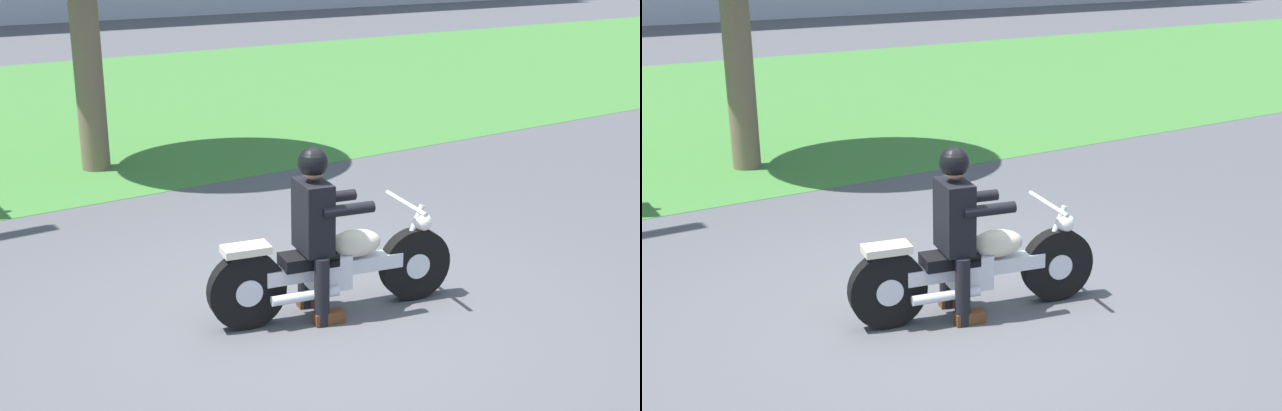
# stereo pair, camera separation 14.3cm
# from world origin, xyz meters

# --- Properties ---
(ground) EXTENTS (120.00, 120.00, 0.00)m
(ground) POSITION_xyz_m (0.00, 0.00, 0.00)
(ground) COLOR #4C4C51
(grass_verge) EXTENTS (60.00, 12.00, 0.01)m
(grass_verge) POSITION_xyz_m (0.00, 9.87, 0.00)
(grass_verge) COLOR #3D7533
(grass_verge) RESTS_ON ground
(motorcycle_lead) EXTENTS (2.05, 0.74, 0.86)m
(motorcycle_lead) POSITION_xyz_m (0.21, 0.00, 0.38)
(motorcycle_lead) COLOR black
(motorcycle_lead) RESTS_ON ground
(rider_lead) EXTENTS (0.61, 0.54, 1.39)m
(rider_lead) POSITION_xyz_m (0.04, 0.04, 0.81)
(rider_lead) COLOR black
(rider_lead) RESTS_ON ground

